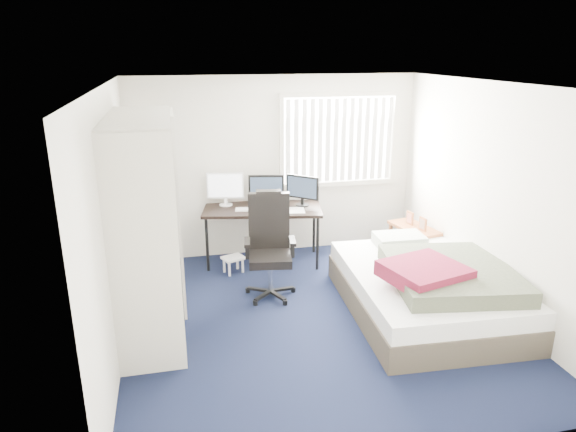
% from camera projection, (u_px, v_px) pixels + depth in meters
% --- Properties ---
extents(ground, '(4.20, 4.20, 0.00)m').
position_uv_depth(ground, '(315.00, 319.00, 5.62)').
color(ground, black).
rests_on(ground, ground).
extents(room_shell, '(4.20, 4.20, 4.20)m').
position_uv_depth(room_shell, '(317.00, 186.00, 5.16)').
color(room_shell, silver).
rests_on(room_shell, ground).
extents(window_assembly, '(1.72, 0.09, 1.32)m').
position_uv_depth(window_assembly, '(339.00, 140.00, 7.21)').
color(window_assembly, white).
rests_on(window_assembly, ground).
extents(closet, '(0.64, 1.84, 2.22)m').
position_uv_depth(closet, '(148.00, 204.00, 5.10)').
color(closet, beige).
rests_on(closet, ground).
extents(desk, '(1.69, 1.03, 1.24)m').
position_uv_depth(desk, '(263.00, 205.00, 6.95)').
color(desk, black).
rests_on(desk, ground).
extents(office_chair, '(0.66, 0.66, 1.25)m').
position_uv_depth(office_chair, '(270.00, 256.00, 6.09)').
color(office_chair, black).
rests_on(office_chair, ground).
extents(footstool, '(0.33, 0.30, 0.22)m').
position_uv_depth(footstool, '(233.00, 260.00, 6.75)').
color(footstool, white).
rests_on(footstool, ground).
extents(nightstand, '(0.51, 0.81, 0.70)m').
position_uv_depth(nightstand, '(414.00, 231.00, 7.00)').
color(nightstand, brown).
rests_on(nightstand, ground).
extents(bed, '(1.77, 2.29, 0.72)m').
position_uv_depth(bed, '(428.00, 288.00, 5.69)').
color(bed, '#41392F').
rests_on(bed, ground).
extents(pine_box, '(0.47, 0.37, 0.33)m').
position_uv_depth(pine_box, '(159.00, 343.00, 4.86)').
color(pine_box, '#A08050').
rests_on(pine_box, ground).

